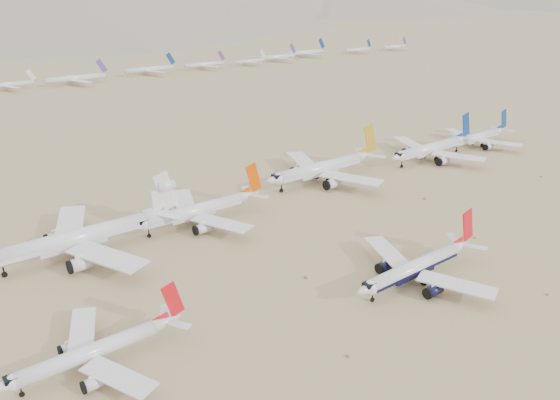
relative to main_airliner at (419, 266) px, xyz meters
The scene contains 10 objects.
ground 10.10m from the main_airliner, 23.83° to the left, with size 7000.00×7000.00×0.00m, color olive.
main_airliner is the anchor object (origin of this frame).
second_airliner 78.21m from the main_airliner, 167.33° to the left, with size 36.28×35.46×12.86m.
row2_navy_widebody 106.59m from the main_airliner, 35.93° to the left, with size 48.71×47.64×17.33m.
row2_gold_tail 77.32m from the main_airliner, 65.88° to the left, with size 52.30×51.14×18.62m.
row2_orange_tail 69.87m from the main_airliner, 111.63° to the left, with size 44.37×43.41×15.83m.
row2_white_trijet 89.84m from the main_airliner, 132.59° to the left, with size 54.05×52.82×19.15m.
row2_blue_far 135.61m from the main_airliner, 27.42° to the left, with size 41.44×40.52×14.73m.
distant_storage_row 352.51m from the main_airliner, 79.15° to the left, with size 667.95×62.84×15.40m.
desert_scrub 27.90m from the main_airliner, 67.19° to the right, with size 261.14×121.67×0.63m.
Camera 1 is at (-110.58, -78.27, 70.54)m, focal length 35.00 mm.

